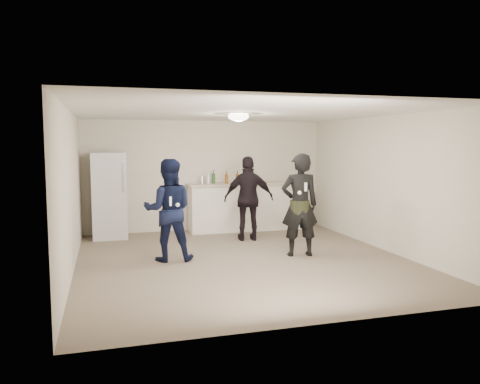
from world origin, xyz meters
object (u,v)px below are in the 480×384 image
object	(u,v)px
counter	(246,207)
shaker	(202,180)
woman	(300,205)
fridge	(109,196)
spectator	(249,199)
man	(168,210)

from	to	relation	value
counter	shaker	bearing A→B (deg)	-179.71
counter	woman	size ratio (longest dim) A/B	1.43
fridge	woman	world-z (taller)	woman
counter	spectator	size ratio (longest dim) A/B	1.50
counter	man	world-z (taller)	man
fridge	man	bearing A→B (deg)	-67.51
fridge	man	xyz separation A→B (m)	(0.94, -2.27, -0.03)
woman	spectator	xyz separation A→B (m)	(-0.47, 1.53, -0.04)
shaker	fridge	bearing A→B (deg)	-178.14
man	spectator	bearing A→B (deg)	-137.42
fridge	shaker	size ratio (longest dim) A/B	10.59
shaker	man	bearing A→B (deg)	-114.36
woman	spectator	bearing A→B (deg)	-65.09
fridge	shaker	world-z (taller)	fridge
shaker	spectator	distance (m)	1.37
counter	man	distance (m)	3.15
shaker	woman	size ratio (longest dim) A/B	0.09
counter	shaker	distance (m)	1.21
counter	woman	distance (m)	2.68
man	shaker	bearing A→B (deg)	-106.02
counter	man	xyz separation A→B (m)	(-2.08, -2.34, 0.34)
counter	fridge	xyz separation A→B (m)	(-3.02, -0.07, 0.38)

